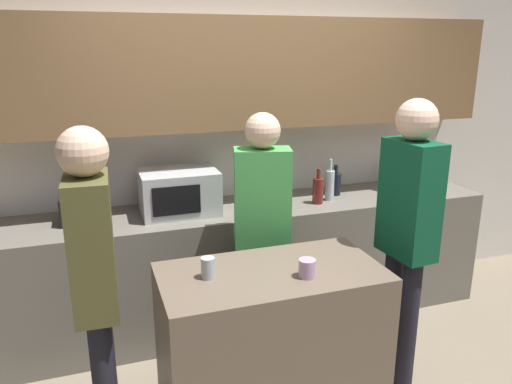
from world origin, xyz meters
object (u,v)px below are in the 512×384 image
Objects in this scene: cup_0 at (307,268)px; person_center at (262,220)px; person_right at (95,274)px; microwave at (179,192)px; potted_plant at (397,166)px; person_left at (408,222)px; cup_1 at (208,268)px; bottle_0 at (318,190)px; bottle_1 at (330,185)px; toaster at (81,210)px; bottle_2 at (335,183)px.

person_center is (0.00, 0.68, 0.02)m from cup_0.
microwave is at bearing 153.52° from person_right.
person_left is at bearing -120.84° from potted_plant.
cup_1 is 0.06× the size of person_left.
potted_plant is 3.68× the size of cup_1.
microwave is 1.28m from cup_0.
bottle_0 is 0.72m from person_center.
bottle_1 is at bearing 58.57° from cup_0.
bottle_2 is (1.86, 0.05, -0.00)m from toaster.
bottle_1 is (1.76, -0.06, 0.03)m from toaster.
potted_plant reaches higher than cup_1.
cup_0 is 1.01m from person_right.
person_right reaches higher than bottle_0.
toaster is at bearing 118.90° from cup_1.
microwave is 0.68m from person_center.
bottle_2 reaches higher than toaster.
bottle_2 is 1.07m from person_left.
bottle_2 is 2.19× the size of cup_1.
person_center is (-0.80, -0.58, -0.01)m from bottle_2.
person_left reaches higher than cup_1.
toaster is 0.66× the size of potted_plant.
microwave is 2.21× the size of bottle_2.
potted_plant reaches higher than bottle_0.
bottle_0 reaches higher than toaster.
bottle_1 is at bearing -4.65° from person_left.
cup_1 is (-0.05, -1.07, -0.09)m from microwave.
person_right is at bearing -148.42° from bottle_2.
cup_1 is (-1.79, -1.07, -0.14)m from potted_plant.
bottle_1 is at bearing -131.55° from person_center.
toaster is at bearing 177.96° from bottle_1.
bottle_0 is 0.15× the size of person_left.
toaster is 1.61m from cup_0.
bottle_1 is 0.19× the size of person_center.
bottle_0 is 1.25m from cup_0.
cup_0 is 0.05× the size of person_right.
bottle_0 is (1.64, -0.11, 0.01)m from toaster.
person_center reaches higher than cup_1.
person_right is (-1.70, -1.00, -0.01)m from bottle_1.
toaster is 2.04m from person_left.
microwave is 1.32× the size of potted_plant.
person_center is at bearing -143.91° from bottle_0.
bottle_0 is 0.15× the size of person_right.
bottle_0 is at bearing 2.82° from person_left.
person_right reaches higher than cup_0.
person_right is (-0.58, -1.06, -0.04)m from microwave.
microwave is 0.32× the size of person_center.
bottle_2 is at bearing -10.34° from person_left.
cup_0 is at bearing -122.60° from bottle_2.
person_left is 1.03× the size of person_right.
cup_1 is 0.06× the size of person_right.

